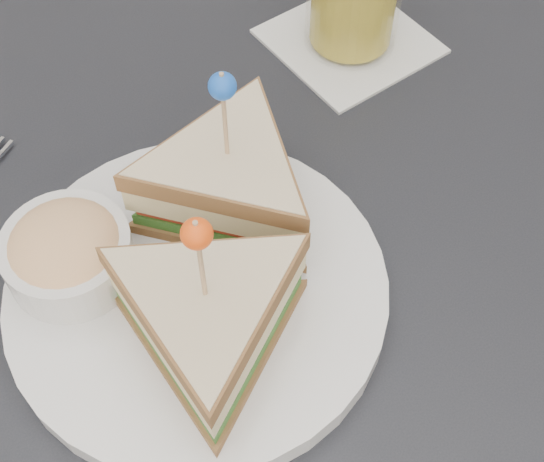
{
  "coord_description": "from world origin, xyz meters",
  "views": [
    {
      "loc": [
        -0.1,
        -0.26,
        1.23
      ],
      "look_at": [
        0.01,
        0.01,
        0.8
      ],
      "focal_mm": 50.0,
      "sensor_mm": 36.0,
      "label": 1
    }
  ],
  "objects": [
    {
      "name": "table",
      "position": [
        0.0,
        0.0,
        0.67
      ],
      "size": [
        0.8,
        0.8,
        0.75
      ],
      "color": "black",
      "rests_on": "ground"
    },
    {
      "name": "plate_meal",
      "position": [
        -0.04,
        0.01,
        0.79
      ],
      "size": [
        0.32,
        0.32,
        0.16
      ],
      "rotation": [
        0.0,
        0.0,
        0.22
      ],
      "color": "silver",
      "rests_on": "table"
    }
  ]
}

